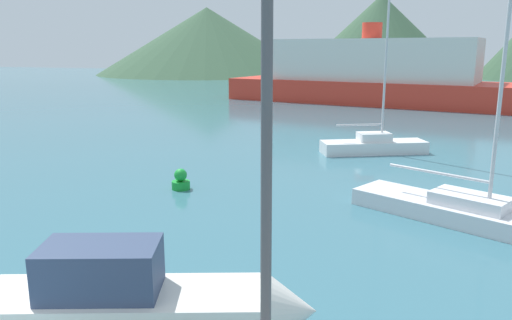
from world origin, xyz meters
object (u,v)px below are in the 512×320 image
(motorboat_near, at_px, (147,306))
(ferry_distant, at_px, (370,75))
(sailboat_inner, at_px, (374,143))
(sailboat_middle, at_px, (469,211))
(streetlamp, at_px, (267,38))
(buoy_marker, at_px, (181,181))

(motorboat_near, bearing_deg, ferry_distant, 71.24)
(motorboat_near, xyz_separation_m, sailboat_inner, (2.51, 19.21, -0.04))
(motorboat_near, height_order, ferry_distant, ferry_distant)
(sailboat_inner, bearing_deg, sailboat_middle, -94.53)
(motorboat_near, xyz_separation_m, sailboat_middle, (6.49, 8.84, -0.18))
(motorboat_near, height_order, sailboat_middle, sailboat_middle)
(streetlamp, xyz_separation_m, motorboat_near, (-3.35, 2.98, -5.02))
(motorboat_near, bearing_deg, sailboat_middle, 34.31)
(sailboat_inner, distance_m, sailboat_middle, 11.11)
(motorboat_near, relative_size, buoy_marker, 8.00)
(streetlamp, relative_size, ferry_distant, 0.21)
(streetlamp, relative_size, buoy_marker, 7.67)
(sailboat_middle, xyz_separation_m, buoy_marker, (-10.61, 0.70, -0.06))
(streetlamp, relative_size, sailboat_middle, 0.77)
(motorboat_near, distance_m, sailboat_inner, 19.37)
(sailboat_inner, xyz_separation_m, sailboat_middle, (3.99, -10.37, -0.13))
(streetlamp, xyz_separation_m, sailboat_middle, (3.14, 11.82, -5.19))
(streetlamp, bearing_deg, motorboat_near, 138.38)
(streetlamp, distance_m, sailboat_middle, 13.28)
(streetlamp, height_order, sailboat_middle, sailboat_middle)
(streetlamp, height_order, ferry_distant, ferry_distant)
(streetlamp, distance_m, motorboat_near, 6.73)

